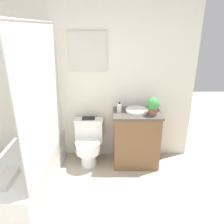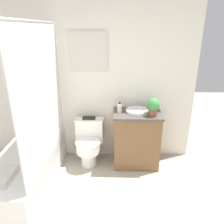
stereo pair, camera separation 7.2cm
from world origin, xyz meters
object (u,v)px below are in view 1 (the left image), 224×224
(soap_bottle, at_px, (119,108))
(sink, at_px, (137,110))
(potted_plant, at_px, (153,105))
(book_on_tank, at_px, (88,118))
(toilet, at_px, (88,142))

(soap_bottle, bearing_deg, sink, 3.32)
(soap_bottle, xyz_separation_m, potted_plant, (0.45, -0.10, 0.07))
(book_on_tank, bearing_deg, toilet, -90.00)
(toilet, relative_size, book_on_tank, 3.57)
(book_on_tank, bearing_deg, soap_bottle, -13.94)
(potted_plant, bearing_deg, toilet, 173.80)
(sink, height_order, soap_bottle, soap_bottle)
(sink, distance_m, book_on_tank, 0.72)
(toilet, bearing_deg, sink, 1.29)
(soap_bottle, bearing_deg, book_on_tank, 166.06)
(toilet, height_order, potted_plant, potted_plant)
(sink, relative_size, book_on_tank, 1.89)
(book_on_tank, bearing_deg, potted_plant, -13.13)
(toilet, distance_m, book_on_tank, 0.35)
(potted_plant, height_order, book_on_tank, potted_plant)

